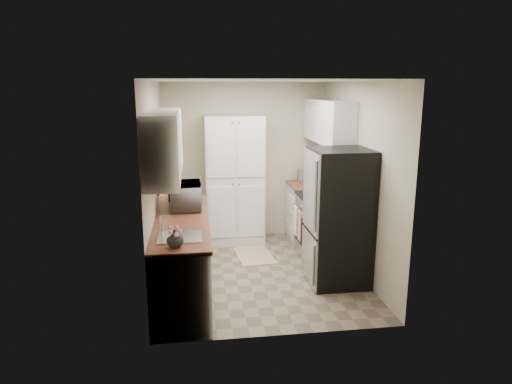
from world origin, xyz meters
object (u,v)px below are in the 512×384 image
Objects in this scene: microwave at (186,196)px; wine_bottle at (171,190)px; refrigerator at (339,217)px; toaster_oven at (314,176)px; pantry_cabinet at (234,180)px; electric_range at (323,226)px.

wine_bottle is at bearing 26.52° from microwave.
refrigerator is 1.68m from toaster_oven.
pantry_cabinet is 3.46× the size of microwave.
microwave is 0.41m from wine_bottle.
wine_bottle reaches higher than toaster_oven.
wine_bottle is at bearing 176.40° from toaster_oven.
toaster_oven is (2.01, 1.22, -0.04)m from microwave.
toaster_oven is at bearing 21.29° from wine_bottle.
wine_bottle reaches higher than electric_range.
electric_range is 2.20m from wine_bottle.
electric_range is 0.66× the size of refrigerator.
electric_range is at bearing 0.01° from wine_bottle.
pantry_cabinet is at bearing 123.46° from refrigerator.
electric_range is 2.04m from microwave.
microwave reaches higher than toaster_oven.
wine_bottle is 2.37m from toaster_oven.
refrigerator reaches higher than electric_range.
electric_range is at bearing -38.22° from pantry_cabinet.
pantry_cabinet is at bearing 141.78° from electric_range.
toaster_oven reaches higher than electric_range.
toaster_oven is (2.21, 0.86, -0.04)m from wine_bottle.
pantry_cabinet reaches higher than toaster_oven.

